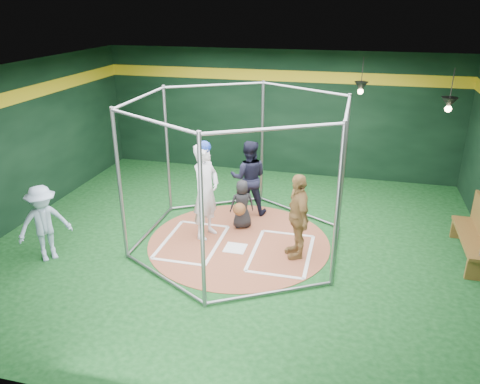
% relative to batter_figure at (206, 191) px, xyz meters
% --- Properties ---
extents(room_shell, '(10.10, 9.10, 3.53)m').
position_rel_batter_figure_xyz_m(room_shell, '(0.73, -0.09, 0.70)').
color(room_shell, '#0C3813').
rests_on(room_shell, ground).
extents(clay_disc, '(3.80, 3.80, 0.01)m').
position_rel_batter_figure_xyz_m(clay_disc, '(0.73, -0.10, -1.05)').
color(clay_disc, '#985237').
rests_on(clay_disc, ground).
extents(home_plate, '(0.43, 0.43, 0.01)m').
position_rel_batter_figure_xyz_m(home_plate, '(0.73, -0.40, -1.04)').
color(home_plate, white).
rests_on(home_plate, clay_disc).
extents(batter_box_left, '(1.17, 1.77, 0.01)m').
position_rel_batter_figure_xyz_m(batter_box_left, '(-0.22, -0.35, -1.04)').
color(batter_box_left, white).
rests_on(batter_box_left, clay_disc).
extents(batter_box_right, '(1.17, 1.77, 0.01)m').
position_rel_batter_figure_xyz_m(batter_box_right, '(1.68, -0.35, -1.04)').
color(batter_box_right, white).
rests_on(batter_box_right, clay_disc).
extents(batting_cage, '(4.05, 4.67, 3.00)m').
position_rel_batter_figure_xyz_m(batting_cage, '(0.73, -0.10, 0.44)').
color(batting_cage, gray).
rests_on(batting_cage, ground).
extents(pendant_lamp_near, '(0.34, 0.34, 0.90)m').
position_rel_batter_figure_xyz_m(pendant_lamp_near, '(2.93, 3.50, 1.68)').
color(pendant_lamp_near, black).
rests_on(pendant_lamp_near, room_shell).
extents(pendant_lamp_far, '(0.34, 0.34, 0.90)m').
position_rel_batter_figure_xyz_m(pendant_lamp_far, '(4.73, 1.90, 1.68)').
color(pendant_lamp_far, black).
rests_on(pendant_lamp_far, room_shell).
extents(batter_figure, '(0.67, 0.85, 2.12)m').
position_rel_batter_figure_xyz_m(batter_figure, '(0.00, 0.00, 0.00)').
color(batter_figure, silver).
rests_on(batter_figure, clay_disc).
extents(visitor_leopard, '(0.78, 1.09, 1.71)m').
position_rel_batter_figure_xyz_m(visitor_leopard, '(1.97, -0.36, -0.19)').
color(visitor_leopard, tan).
rests_on(visitor_leopard, clay_disc).
extents(catcher_figure, '(0.63, 0.66, 1.10)m').
position_rel_batter_figure_xyz_m(catcher_figure, '(0.63, 0.57, -0.49)').
color(catcher_figure, black).
rests_on(catcher_figure, clay_disc).
extents(umpire, '(0.97, 0.81, 1.78)m').
position_rel_batter_figure_xyz_m(umpire, '(0.60, 1.36, -0.16)').
color(umpire, black).
rests_on(umpire, clay_disc).
extents(bystander_blue, '(1.09, 1.12, 1.53)m').
position_rel_batter_figure_xyz_m(bystander_blue, '(-2.71, -1.66, -0.29)').
color(bystander_blue, '#9EB4D1').
rests_on(bystander_blue, ground).
extents(dugout_bench, '(0.44, 1.87, 1.09)m').
position_rel_batter_figure_xyz_m(dugout_bench, '(5.37, 0.40, -0.50)').
color(dugout_bench, brown).
rests_on(dugout_bench, ground).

